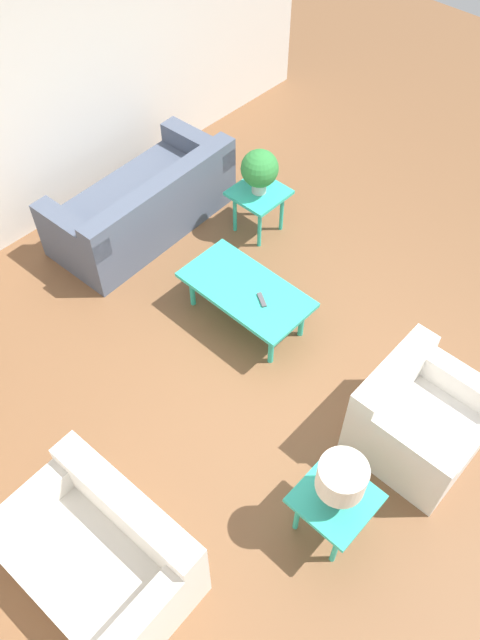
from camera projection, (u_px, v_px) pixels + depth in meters
name	position (u px, v px, depth m)	size (l,w,h in m)	color
ground_plane	(281.00, 362.00, 5.50)	(14.00, 14.00, 0.00)	brown
wall_right	(38.00, 92.00, 5.76)	(0.12, 7.20, 2.70)	silver
sofa	(144.00, 205.00, 6.37)	(0.99, 1.97, 0.76)	#4C566B
armchair	(417.00, 420.00, 4.77)	(0.86, 0.89, 0.77)	silver
loveseat	(103.00, 557.00, 4.13)	(1.27, 0.90, 0.77)	silver
coffee_table	(246.00, 291.00, 5.51)	(1.18, 0.61, 0.42)	#2DB79E
side_table_plant	(259.00, 198.00, 6.24)	(0.51, 0.51, 0.50)	#2DB79E
side_table_lamp	(335.00, 502.00, 4.24)	(0.51, 0.51, 0.50)	#2DB79E
potted_plant	(260.00, 169.00, 5.97)	(0.37, 0.37, 0.46)	#B2ADA3
table_lamp	(341.00, 479.00, 3.96)	(0.33, 0.33, 0.43)	red
remote_control	(262.00, 300.00, 5.38)	(0.16, 0.12, 0.02)	#4C4C51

